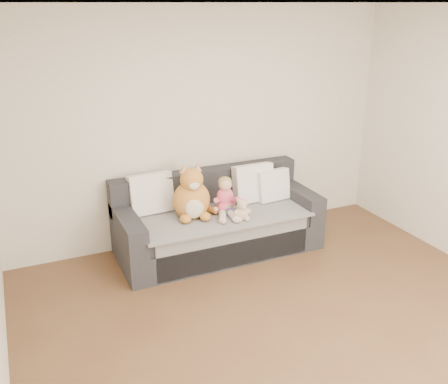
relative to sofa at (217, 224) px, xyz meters
name	(u,v)px	position (x,y,z in m)	size (l,w,h in m)	color
room_shell	(305,186)	(0.02, -1.64, 0.99)	(5.00, 5.00, 5.00)	brown
sofa	(217,224)	(0.00, 0.00, 0.00)	(2.20, 0.94, 0.85)	#27282C
cushion_left	(151,193)	(-0.67, 0.24, 0.38)	(0.48, 0.24, 0.44)	silver
cushion_right_back	(253,183)	(0.49, 0.09, 0.38)	(0.47, 0.22, 0.44)	silver
cushion_right_front	(273,185)	(0.71, 0.02, 0.34)	(0.40, 0.21, 0.37)	silver
toddler	(226,199)	(0.04, -0.13, 0.34)	(0.29, 0.42, 0.41)	#D64B68
plush_cat	(192,197)	(-0.31, -0.06, 0.39)	(0.48, 0.41, 0.61)	#B17727
teddy_bear	(242,211)	(0.13, -0.35, 0.26)	(0.20, 0.15, 0.25)	tan
plush_cow	(237,209)	(0.15, -0.19, 0.23)	(0.12, 0.19, 0.15)	white
sippy_cup	(229,210)	(0.07, -0.17, 0.22)	(0.10, 0.08, 0.11)	#533EAA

